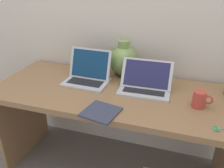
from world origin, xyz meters
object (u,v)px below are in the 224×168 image
Objects in this scene: laptop_right at (145,83)px; notebook_stack at (101,112)px; laptop_left at (88,74)px; green_vase at (123,60)px; coffee_mug at (200,99)px; scissors at (222,129)px.

laptop_right is 1.82× the size of notebook_stack.
laptop_left is 0.92× the size of laptop_right.
laptop_right is at bearing -44.22° from green_vase.
laptop_left is at bearing 122.57° from notebook_stack.
laptop_left is 0.30m from green_vase.
coffee_mug is (0.54, 0.24, 0.05)m from notebook_stack.
green_vase is (-0.22, 0.21, 0.07)m from laptop_right.
laptop_right is 0.58m from scissors.
laptop_left is 0.43m from laptop_right.
scissors is (0.69, -0.53, -0.12)m from green_vase.
notebook_stack is at bearing -87.50° from green_vase.
laptop_right is 1.28× the size of green_vase.
laptop_left is at bearing 159.68° from scissors.
laptop_left is at bearing 178.80° from laptop_right.
green_vase is 1.87× the size of scissors.
coffee_mug is (0.57, -0.33, -0.07)m from green_vase.
green_vase reaches higher than coffee_mug.
laptop_left is at bearing -136.99° from green_vase.
coffee_mug is at bearing -9.63° from laptop_left.
coffee_mug is at bearing 120.45° from scissors.
green_vase is 2.28× the size of coffee_mug.
notebook_stack is (0.24, -0.38, -0.06)m from laptop_left.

